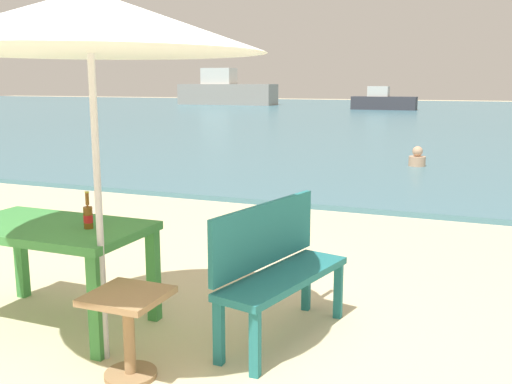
{
  "coord_description": "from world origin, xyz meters",
  "views": [
    {
      "loc": [
        1.73,
        -2.7,
        1.77
      ],
      "look_at": [
        -0.59,
        3.0,
        0.6
      ],
      "focal_mm": 40.53,
      "sensor_mm": 36.0,
      "label": 1
    }
  ],
  "objects_px": {
    "side_table_wood": "(128,322)",
    "swimmer_person": "(417,158)",
    "beer_bottle_amber": "(88,215)",
    "boat_barge": "(383,101)",
    "picnic_table_green": "(51,239)",
    "boat_tanker": "(226,91)",
    "bench_teal_center": "(276,263)",
    "patio_umbrella": "(89,22)"
  },
  "relations": [
    {
      "from": "patio_umbrella",
      "to": "bench_teal_center",
      "type": "bearing_deg",
      "value": 38.41
    },
    {
      "from": "bench_teal_center",
      "to": "swimmer_person",
      "type": "distance_m",
      "value": 8.56
    },
    {
      "from": "patio_umbrella",
      "to": "boat_barge",
      "type": "bearing_deg",
      "value": 97.02
    },
    {
      "from": "swimmer_person",
      "to": "picnic_table_green",
      "type": "bearing_deg",
      "value": -99.77
    },
    {
      "from": "beer_bottle_amber",
      "to": "boat_barge",
      "type": "xyz_separation_m",
      "value": [
        -3.9,
        34.17,
        -0.25
      ]
    },
    {
      "from": "beer_bottle_amber",
      "to": "side_table_wood",
      "type": "distance_m",
      "value": 0.94
    },
    {
      "from": "picnic_table_green",
      "to": "boat_tanker",
      "type": "xyz_separation_m",
      "value": [
        -16.51,
        38.35,
        0.44
      ]
    },
    {
      "from": "side_table_wood",
      "to": "swimmer_person",
      "type": "height_order",
      "value": "side_table_wood"
    },
    {
      "from": "boat_barge",
      "to": "patio_umbrella",
      "type": "bearing_deg",
      "value": -82.98
    },
    {
      "from": "side_table_wood",
      "to": "boat_tanker",
      "type": "distance_m",
      "value": 42.57
    },
    {
      "from": "boat_barge",
      "to": "side_table_wood",
      "type": "bearing_deg",
      "value": -82.54
    },
    {
      "from": "swimmer_person",
      "to": "boat_tanker",
      "type": "distance_m",
      "value": 34.49
    },
    {
      "from": "beer_bottle_amber",
      "to": "bench_teal_center",
      "type": "relative_size",
      "value": 0.21
    },
    {
      "from": "boat_barge",
      "to": "bench_teal_center",
      "type": "bearing_deg",
      "value": -81.31
    },
    {
      "from": "boat_tanker",
      "to": "swimmer_person",
      "type": "bearing_deg",
      "value": -58.44
    },
    {
      "from": "bench_teal_center",
      "to": "boat_tanker",
      "type": "distance_m",
      "value": 42.04
    },
    {
      "from": "picnic_table_green",
      "to": "side_table_wood",
      "type": "xyz_separation_m",
      "value": [
        0.97,
        -0.47,
        -0.3
      ]
    },
    {
      "from": "beer_bottle_amber",
      "to": "boat_barge",
      "type": "bearing_deg",
      "value": 96.52
    },
    {
      "from": "beer_bottle_amber",
      "to": "boat_tanker",
      "type": "relative_size",
      "value": 0.03
    },
    {
      "from": "beer_bottle_amber",
      "to": "bench_teal_center",
      "type": "distance_m",
      "value": 1.35
    },
    {
      "from": "picnic_table_green",
      "to": "swimmer_person",
      "type": "relative_size",
      "value": 3.41
    },
    {
      "from": "boat_barge",
      "to": "beer_bottle_amber",
      "type": "bearing_deg",
      "value": -83.48
    },
    {
      "from": "patio_umbrella",
      "to": "boat_barge",
      "type": "height_order",
      "value": "patio_umbrella"
    },
    {
      "from": "picnic_table_green",
      "to": "boat_tanker",
      "type": "height_order",
      "value": "boat_tanker"
    },
    {
      "from": "beer_bottle_amber",
      "to": "boat_tanker",
      "type": "height_order",
      "value": "boat_tanker"
    },
    {
      "from": "boat_tanker",
      "to": "picnic_table_green",
      "type": "bearing_deg",
      "value": -66.71
    },
    {
      "from": "picnic_table_green",
      "to": "side_table_wood",
      "type": "height_order",
      "value": "picnic_table_green"
    },
    {
      "from": "swimmer_person",
      "to": "boat_tanker",
      "type": "bearing_deg",
      "value": 121.56
    },
    {
      "from": "patio_umbrella",
      "to": "boat_barge",
      "type": "xyz_separation_m",
      "value": [
        -4.25,
        34.49,
        -1.51
      ]
    },
    {
      "from": "patio_umbrella",
      "to": "bench_teal_center",
      "type": "xyz_separation_m",
      "value": [
        0.91,
        0.72,
        -1.58
      ]
    },
    {
      "from": "side_table_wood",
      "to": "beer_bottle_amber",
      "type": "bearing_deg",
      "value": 143.18
    },
    {
      "from": "bench_teal_center",
      "to": "boat_barge",
      "type": "xyz_separation_m",
      "value": [
        -5.16,
        33.77,
        0.07
      ]
    },
    {
      "from": "beer_bottle_amber",
      "to": "bench_teal_center",
      "type": "bearing_deg",
      "value": 17.52
    },
    {
      "from": "picnic_table_green",
      "to": "beer_bottle_amber",
      "type": "xyz_separation_m",
      "value": [
        0.33,
        0.01,
        0.2
      ]
    },
    {
      "from": "boat_barge",
      "to": "picnic_table_green",
      "type": "bearing_deg",
      "value": -84.04
    },
    {
      "from": "patio_umbrella",
      "to": "boat_tanker",
      "type": "distance_m",
      "value": 42.32
    },
    {
      "from": "patio_umbrella",
      "to": "beer_bottle_amber",
      "type": "bearing_deg",
      "value": 136.76
    },
    {
      "from": "boat_barge",
      "to": "boat_tanker",
      "type": "height_order",
      "value": "boat_tanker"
    },
    {
      "from": "side_table_wood",
      "to": "boat_tanker",
      "type": "relative_size",
      "value": 0.07
    },
    {
      "from": "bench_teal_center",
      "to": "boat_tanker",
      "type": "xyz_separation_m",
      "value": [
        -18.1,
        37.94,
        0.55
      ]
    },
    {
      "from": "boat_barge",
      "to": "boat_tanker",
      "type": "xyz_separation_m",
      "value": [
        -12.94,
        4.17,
        0.48
      ]
    },
    {
      "from": "side_table_wood",
      "to": "boat_tanker",
      "type": "bearing_deg",
      "value": 114.24
    }
  ]
}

